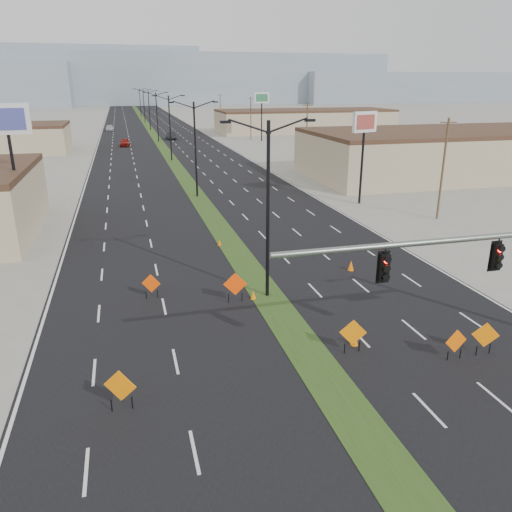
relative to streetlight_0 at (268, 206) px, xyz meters
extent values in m
plane|color=gray|center=(0.00, -12.00, -5.42)|extent=(600.00, 600.00, 0.00)
cube|color=black|center=(0.00, 88.00, -5.42)|extent=(25.00, 400.00, 0.02)
cube|color=#243F16|center=(0.00, 88.00, -5.42)|extent=(2.00, 400.00, 0.04)
cube|color=tan|center=(34.00, 33.00, -2.67)|extent=(36.00, 18.00, 5.50)
cube|color=tan|center=(38.00, 98.00, -2.92)|extent=(44.00, 16.00, 5.00)
cube|color=gray|center=(40.00, 288.00, 8.58)|extent=(220.00, 50.00, 28.00)
cube|color=gray|center=(180.00, 278.00, 3.58)|extent=(160.00, 50.00, 18.00)
cube|color=gray|center=(-30.00, 308.00, 10.58)|extent=(140.00, 50.00, 32.00)
cylinder|color=slate|center=(5.20, -10.00, 0.68)|extent=(16.00, 0.24, 0.24)
cube|color=black|center=(1.70, -10.00, -0.20)|extent=(0.50, 0.28, 1.30)
sphere|color=#FF0C05|center=(1.70, -10.16, 0.15)|extent=(0.22, 0.22, 0.22)
cube|color=black|center=(6.70, -10.00, -0.20)|extent=(0.50, 0.28, 1.30)
sphere|color=#FF0C05|center=(6.70, -10.16, 0.15)|extent=(0.22, 0.22, 0.22)
cylinder|color=black|center=(0.00, 0.00, -0.42)|extent=(0.20, 0.20, 10.00)
cube|color=black|center=(-2.30, 0.00, 4.53)|extent=(0.55, 0.24, 0.14)
cube|color=black|center=(2.30, 0.00, 4.53)|extent=(0.55, 0.24, 0.14)
cylinder|color=black|center=(0.00, 28.00, -0.42)|extent=(0.20, 0.20, 10.00)
cube|color=black|center=(-2.30, 28.00, 4.53)|extent=(0.55, 0.24, 0.14)
cube|color=black|center=(2.30, 28.00, 4.53)|extent=(0.55, 0.24, 0.14)
cylinder|color=black|center=(0.00, 56.00, -0.42)|extent=(0.20, 0.20, 10.00)
cube|color=black|center=(-2.30, 56.00, 4.53)|extent=(0.55, 0.24, 0.14)
cube|color=black|center=(2.30, 56.00, 4.53)|extent=(0.55, 0.24, 0.14)
cylinder|color=black|center=(0.00, 84.00, -0.42)|extent=(0.20, 0.20, 10.00)
cube|color=black|center=(-2.30, 84.00, 4.53)|extent=(0.55, 0.24, 0.14)
cube|color=black|center=(2.30, 84.00, 4.53)|extent=(0.55, 0.24, 0.14)
cylinder|color=black|center=(0.00, 112.00, -0.42)|extent=(0.20, 0.20, 10.00)
cube|color=black|center=(-2.30, 112.00, 4.53)|extent=(0.55, 0.24, 0.14)
cube|color=black|center=(2.30, 112.00, 4.53)|extent=(0.55, 0.24, 0.14)
cylinder|color=black|center=(0.00, 140.00, -0.42)|extent=(0.20, 0.20, 10.00)
cube|color=black|center=(-2.30, 140.00, 4.53)|extent=(0.55, 0.24, 0.14)
cube|color=black|center=(2.30, 140.00, 4.53)|extent=(0.55, 0.24, 0.14)
cylinder|color=black|center=(0.00, 168.00, -0.42)|extent=(0.20, 0.20, 10.00)
cube|color=black|center=(-2.30, 168.00, 4.53)|extent=(0.55, 0.24, 0.14)
cube|color=black|center=(2.30, 168.00, 4.53)|extent=(0.55, 0.24, 0.14)
cylinder|color=#4C3823|center=(20.00, 13.00, -0.92)|extent=(0.20, 0.20, 9.00)
cube|color=#4C3823|center=(20.00, 13.00, 3.18)|extent=(1.60, 0.10, 0.10)
cylinder|color=#4C3823|center=(20.00, 48.00, -0.92)|extent=(0.20, 0.20, 9.00)
cube|color=#4C3823|center=(20.00, 48.00, 3.18)|extent=(1.60, 0.10, 0.10)
cylinder|color=#4C3823|center=(20.00, 83.00, -0.92)|extent=(0.20, 0.20, 9.00)
cube|color=#4C3823|center=(20.00, 83.00, 3.18)|extent=(1.60, 0.10, 0.10)
cylinder|color=#4C3823|center=(20.00, 118.00, -0.92)|extent=(0.20, 0.20, 9.00)
cube|color=#4C3823|center=(20.00, 118.00, 3.18)|extent=(1.60, 0.10, 0.10)
imported|color=maroon|center=(-7.03, 77.52, -4.68)|extent=(2.10, 4.48, 1.48)
imported|color=black|center=(2.99, 87.67, -4.63)|extent=(1.93, 4.88, 1.58)
imported|color=#ACB0B6|center=(-10.36, 112.41, -4.71)|extent=(2.12, 4.91, 1.41)
cube|color=orange|center=(-8.34, -9.00, -4.33)|extent=(1.20, 0.58, 1.31)
cylinder|color=black|center=(-8.72, -9.00, -5.15)|extent=(0.05, 0.05, 0.54)
cylinder|color=black|center=(-7.96, -9.00, -5.15)|extent=(0.05, 0.05, 0.54)
cube|color=#FA4905|center=(-6.57, 1.39, -4.49)|extent=(1.04, 0.46, 1.11)
cylinder|color=black|center=(-6.89, 1.39, -5.19)|extent=(0.05, 0.05, 0.46)
cylinder|color=black|center=(-6.25, 1.39, -5.19)|extent=(0.05, 0.05, 0.46)
cube|color=#FF4205|center=(-2.00, -0.39, -4.31)|extent=(1.32, 0.28, 1.34)
cylinder|color=black|center=(-2.39, -0.39, -5.14)|extent=(0.05, 0.05, 0.56)
cylinder|color=black|center=(-1.61, -0.39, -5.14)|extent=(0.05, 0.05, 0.56)
cube|color=orange|center=(2.00, -7.27, -4.37)|extent=(1.21, 0.40, 1.26)
cylinder|color=black|center=(1.63, -7.27, -5.16)|extent=(0.05, 0.05, 0.52)
cylinder|color=black|center=(2.37, -7.27, -5.16)|extent=(0.05, 0.05, 0.52)
cube|color=#EF5F05|center=(6.20, -9.00, -4.49)|extent=(1.12, 0.12, 1.12)
cylinder|color=black|center=(5.87, -9.00, -5.19)|extent=(0.05, 0.05, 0.47)
cylinder|color=black|center=(6.53, -9.00, -5.19)|extent=(0.05, 0.05, 0.47)
cube|color=orange|center=(7.75, -8.97, -4.40)|extent=(1.14, 0.50, 1.22)
cylinder|color=black|center=(7.39, -8.97, -5.16)|extent=(0.05, 0.05, 0.51)
cylinder|color=black|center=(8.11, -8.97, -5.16)|extent=(0.05, 0.05, 0.51)
cone|color=orange|center=(2.41, -6.66, -5.09)|extent=(0.45, 0.45, 0.65)
cone|color=orange|center=(-0.92, -0.28, -5.15)|extent=(0.35, 0.35, 0.55)
cone|color=#FC6C05|center=(6.54, 2.63, -5.07)|extent=(0.55, 0.55, 0.69)
cone|color=#E66504|center=(-0.93, 10.13, -5.15)|extent=(0.38, 0.38, 0.54)
cylinder|color=black|center=(-15.73, 15.96, -1.11)|extent=(0.24, 0.24, 8.61)
cube|color=white|center=(-15.73, 15.96, 3.88)|extent=(3.42, 0.61, 2.27)
cube|color=#40479B|center=(-15.73, 15.76, 3.88)|extent=(2.72, 0.26, 1.59)
cylinder|color=black|center=(15.82, 20.50, -1.62)|extent=(0.24, 0.24, 7.60)
cube|color=white|center=(15.82, 20.50, 2.78)|extent=(2.95, 1.29, 2.00)
cube|color=#9C3B34|center=(15.82, 20.30, 2.78)|extent=(2.29, 0.81, 1.40)
cylinder|color=black|center=(21.60, 79.97, -1.30)|extent=(0.24, 0.24, 8.23)
cube|color=white|center=(21.60, 79.97, 3.46)|extent=(3.26, 0.53, 2.17)
cube|color=#2D7148|center=(21.60, 79.77, 3.46)|extent=(2.60, 0.19, 1.52)
camera|label=1|loc=(-7.49, -25.84, 6.42)|focal=35.00mm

